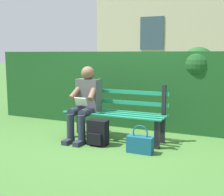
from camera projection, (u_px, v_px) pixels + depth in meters
ground at (115, 140)px, 4.88m from camera, size 60.00×60.00×0.00m
park_bench at (116, 113)px, 4.87m from camera, size 1.66×0.47×0.91m
person_seated at (85, 101)px, 4.89m from camera, size 0.44×0.73×1.18m
hedge_backdrop at (119, 86)px, 5.96m from camera, size 5.14×0.71×1.50m
backpack at (98, 133)px, 4.58m from camera, size 0.31×0.24×0.39m
handbag at (140, 144)px, 4.23m from camera, size 0.37×0.15×0.40m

